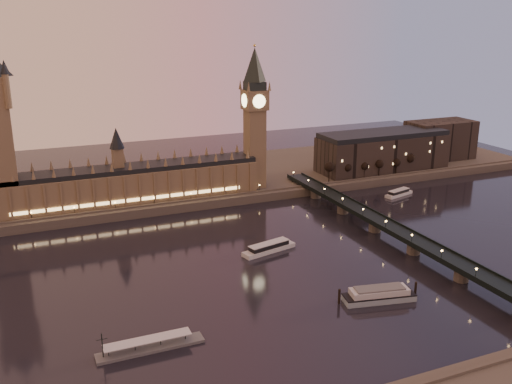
{
  "coord_description": "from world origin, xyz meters",
  "views": [
    {
      "loc": [
        -106.48,
        -258.06,
        126.9
      ],
      "look_at": [
        18.36,
        35.0,
        29.92
      ],
      "focal_mm": 40.0,
      "sensor_mm": 36.0,
      "label": 1
    }
  ],
  "objects_px": {
    "cruise_boat_a": "(269,248)",
    "moored_barge": "(379,295)",
    "cruise_boat_b": "(399,193)",
    "pontoon_pier": "(150,347)"
  },
  "relations": [
    {
      "from": "cruise_boat_b",
      "to": "cruise_boat_a",
      "type": "bearing_deg",
      "value": -172.21
    },
    {
      "from": "cruise_boat_a",
      "to": "cruise_boat_b",
      "type": "xyz_separation_m",
      "value": [
        133.82,
        59.71,
        -0.29
      ]
    },
    {
      "from": "moored_barge",
      "to": "cruise_boat_b",
      "type": "bearing_deg",
      "value": 61.84
    },
    {
      "from": "cruise_boat_a",
      "to": "moored_barge",
      "type": "relative_size",
      "value": 0.88
    },
    {
      "from": "cruise_boat_a",
      "to": "moored_barge",
      "type": "xyz_separation_m",
      "value": [
        23.22,
        -74.04,
        0.7
      ]
    },
    {
      "from": "cruise_boat_a",
      "to": "cruise_boat_b",
      "type": "bearing_deg",
      "value": 10.57
    },
    {
      "from": "cruise_boat_a",
      "to": "moored_barge",
      "type": "bearing_deg",
      "value": -86.06
    },
    {
      "from": "moored_barge",
      "to": "pontoon_pier",
      "type": "height_order",
      "value": "pontoon_pier"
    },
    {
      "from": "cruise_boat_b",
      "to": "pontoon_pier",
      "type": "distance_m",
      "value": 256.1
    },
    {
      "from": "cruise_boat_a",
      "to": "moored_barge",
      "type": "distance_m",
      "value": 77.6
    }
  ]
}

